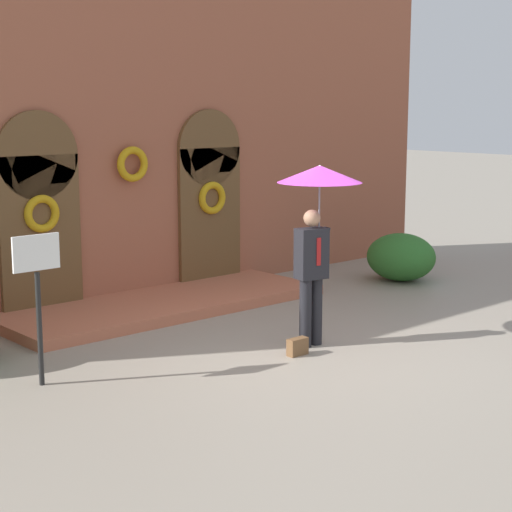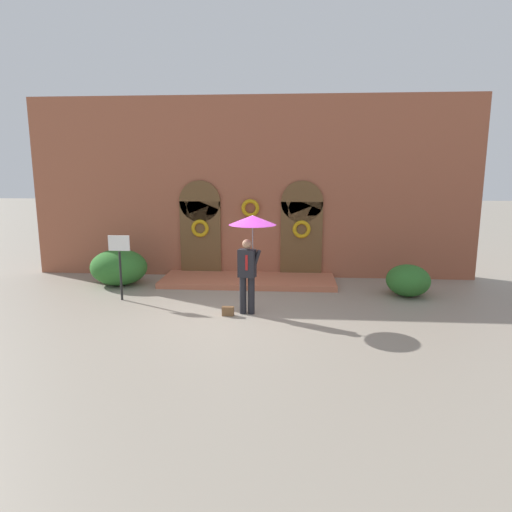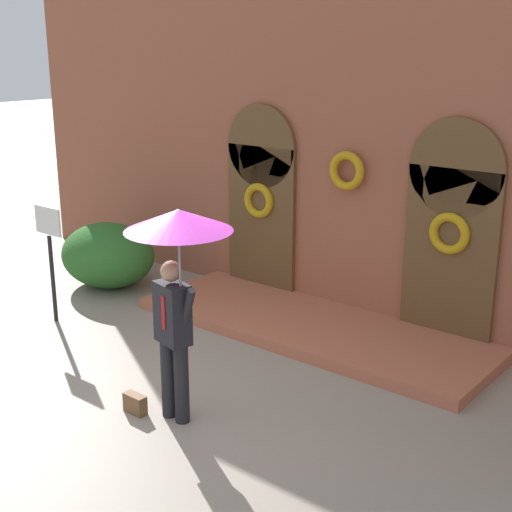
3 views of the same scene
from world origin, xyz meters
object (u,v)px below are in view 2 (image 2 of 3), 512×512
Objects in this scene: person_with_umbrella at (251,235)px; sign_post at (120,257)px; handbag at (228,311)px; shrub_left at (119,267)px; shrub_right at (408,280)px.

person_with_umbrella is 3.70m from sign_post.
handbag is 4.51m from shrub_left.
handbag is at bearing -20.28° from sign_post.
person_with_umbrella is 8.44× the size of handbag.
shrub_right is at bearing 7.40° from sign_post.
shrub_right is (4.12, 1.89, -1.49)m from person_with_umbrella.
shrub_right is (8.28, -0.56, -0.11)m from shrub_left.
shrub_left reaches higher than shrub_right.
shrub_left is 1.32× the size of shrub_right.
handbag is at bearing -159.52° from person_with_umbrella.
shrub_right is (7.63, 0.99, -0.74)m from sign_post.
shrub_right is at bearing -3.84° from shrub_left.
sign_post reaches higher than shrub_left.
shrub_left is at bearing 144.54° from handbag.
sign_post is at bearing -172.60° from shrub_right.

